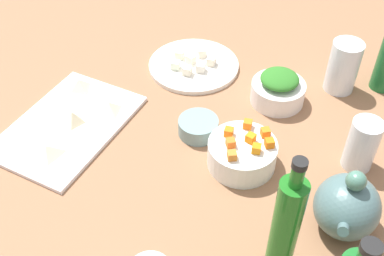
# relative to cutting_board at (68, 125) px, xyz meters

# --- Properties ---
(tabletop) EXTENTS (1.90, 1.90, 0.03)m
(tabletop) POSITION_rel_cutting_board_xyz_m (-0.06, 0.29, -0.02)
(tabletop) COLOR #8E6343
(tabletop) RESTS_ON ground
(cutting_board) EXTENTS (0.36, 0.26, 0.01)m
(cutting_board) POSITION_rel_cutting_board_xyz_m (0.00, 0.00, 0.00)
(cutting_board) COLOR white
(cutting_board) RESTS_ON tabletop
(plate_tofu) EXTENTS (0.24, 0.24, 0.01)m
(plate_tofu) POSITION_rel_cutting_board_xyz_m (-0.33, 0.19, 0.00)
(plate_tofu) COLOR white
(plate_tofu) RESTS_ON tabletop
(bowl_greens) EXTENTS (0.13, 0.13, 0.05)m
(bowl_greens) POSITION_rel_cutting_board_xyz_m (-0.28, 0.43, 0.02)
(bowl_greens) COLOR white
(bowl_greens) RESTS_ON tabletop
(bowl_carrots) EXTENTS (0.15, 0.15, 0.06)m
(bowl_carrots) POSITION_rel_cutting_board_xyz_m (-0.04, 0.41, 0.02)
(bowl_carrots) COLOR white
(bowl_carrots) RESTS_ON tabletop
(bowl_small_side) EXTENTS (0.09, 0.09, 0.04)m
(bowl_small_side) POSITION_rel_cutting_board_xyz_m (-0.10, 0.29, 0.01)
(bowl_small_side) COLOR gray
(bowl_small_side) RESTS_ON tabletop
(teapot) EXTENTS (0.15, 0.12, 0.15)m
(teapot) POSITION_rel_cutting_board_xyz_m (0.04, 0.64, 0.06)
(teapot) COLOR slate
(teapot) RESTS_ON tabletop
(bottle_1) EXTENTS (0.05, 0.05, 0.29)m
(bottle_1) POSITION_rel_cutting_board_xyz_m (0.18, 0.55, 0.12)
(bottle_1) COLOR #1F6E1F
(bottle_1) RESTS_ON tabletop
(drinking_glass_0) EXTENTS (0.06, 0.06, 0.12)m
(drinking_glass_0) POSITION_rel_cutting_board_xyz_m (-0.13, 0.64, 0.05)
(drinking_glass_0) COLOR white
(drinking_glass_0) RESTS_ON tabletop
(drinking_glass_2) EXTENTS (0.08, 0.08, 0.13)m
(drinking_glass_2) POSITION_rel_cutting_board_xyz_m (-0.38, 0.56, 0.06)
(drinking_glass_2) COLOR white
(drinking_glass_2) RESTS_ON tabletop
(carrot_cube_0) EXTENTS (0.02, 0.02, 0.02)m
(carrot_cube_0) POSITION_rel_cutting_board_xyz_m (-0.06, 0.42, 0.06)
(carrot_cube_0) COLOR orange
(carrot_cube_0) RESTS_ON bowl_carrots
(carrot_cube_1) EXTENTS (0.02, 0.02, 0.02)m
(carrot_cube_1) POSITION_rel_cutting_board_xyz_m (-0.03, 0.39, 0.06)
(carrot_cube_1) COLOR orange
(carrot_cube_1) RESTS_ON bowl_carrots
(carrot_cube_2) EXTENTS (0.02, 0.02, 0.02)m
(carrot_cube_2) POSITION_rel_cutting_board_xyz_m (-0.03, 0.44, 0.06)
(carrot_cube_2) COLOR orange
(carrot_cube_2) RESTS_ON bowl_carrots
(carrot_cube_3) EXTENTS (0.02, 0.02, 0.02)m
(carrot_cube_3) POSITION_rel_cutting_board_xyz_m (-0.06, 0.37, 0.06)
(carrot_cube_3) COLOR orange
(carrot_cube_3) RESTS_ON bowl_carrots
(carrot_cube_4) EXTENTS (0.02, 0.02, 0.02)m
(carrot_cube_4) POSITION_rel_cutting_board_xyz_m (-0.08, 0.45, 0.06)
(carrot_cube_4) COLOR orange
(carrot_cube_4) RESTS_ON bowl_carrots
(carrot_cube_5) EXTENTS (0.02, 0.02, 0.02)m
(carrot_cube_5) POSITION_rel_cutting_board_xyz_m (-0.09, 0.40, 0.06)
(carrot_cube_5) COLOR orange
(carrot_cube_5) RESTS_ON bowl_carrots
(carrot_cube_6) EXTENTS (0.02, 0.02, 0.02)m
(carrot_cube_6) POSITION_rel_cutting_board_xyz_m (0.01, 0.40, 0.06)
(carrot_cube_6) COLOR orange
(carrot_cube_6) RESTS_ON bowl_carrots
(carrot_cube_7) EXTENTS (0.02, 0.02, 0.02)m
(carrot_cube_7) POSITION_rel_cutting_board_xyz_m (-0.06, 0.46, 0.06)
(carrot_cube_7) COLOR orange
(carrot_cube_7) RESTS_ON bowl_carrots
(chopped_greens_mound) EXTENTS (0.10, 0.10, 0.03)m
(chopped_greens_mound) POSITION_rel_cutting_board_xyz_m (-0.28, 0.43, 0.06)
(chopped_greens_mound) COLOR #2D7324
(chopped_greens_mound) RESTS_ON bowl_greens
(tofu_cube_0) EXTENTS (0.03, 0.03, 0.02)m
(tofu_cube_0) POSITION_rel_cutting_board_xyz_m (-0.34, 0.14, 0.02)
(tofu_cube_0) COLOR white
(tofu_cube_0) RESTS_ON plate_tofu
(tofu_cube_1) EXTENTS (0.03, 0.03, 0.02)m
(tofu_cube_1) POSITION_rel_cutting_board_xyz_m (-0.37, 0.19, 0.02)
(tofu_cube_1) COLOR silver
(tofu_cube_1) RESTS_ON plate_tofu
(tofu_cube_2) EXTENTS (0.02, 0.02, 0.02)m
(tofu_cube_2) POSITION_rel_cutting_board_xyz_m (-0.31, 0.22, 0.02)
(tofu_cube_2) COLOR white
(tofu_cube_2) RESTS_ON plate_tofu
(tofu_cube_3) EXTENTS (0.02, 0.02, 0.02)m
(tofu_cube_3) POSITION_rel_cutting_board_xyz_m (-0.34, 0.23, 0.02)
(tofu_cube_3) COLOR #F8E9CF
(tofu_cube_3) RESTS_ON plate_tofu
(tofu_cube_4) EXTENTS (0.02, 0.02, 0.02)m
(tofu_cube_4) POSITION_rel_cutting_board_xyz_m (-0.29, 0.15, 0.02)
(tofu_cube_4) COLOR white
(tofu_cube_4) RESTS_ON plate_tofu
(tofu_cube_5) EXTENTS (0.02, 0.02, 0.02)m
(tofu_cube_5) POSITION_rel_cutting_board_xyz_m (-0.28, 0.19, 0.02)
(tofu_cube_5) COLOR #F2E7CA
(tofu_cube_5) RESTS_ON plate_tofu
(tofu_cube_6) EXTENTS (0.03, 0.03, 0.02)m
(tofu_cube_6) POSITION_rel_cutting_board_xyz_m (-0.33, 0.18, 0.02)
(tofu_cube_6) COLOR white
(tofu_cube_6) RESTS_ON plate_tofu
(dumpling_0) EXTENTS (0.07, 0.07, 0.03)m
(dumpling_0) POSITION_rel_cutting_board_xyz_m (-0.08, 0.07, 0.02)
(dumpling_0) COLOR beige
(dumpling_0) RESTS_ON cutting_board
(dumpling_1) EXTENTS (0.05, 0.05, 0.03)m
(dumpling_1) POSITION_rel_cutting_board_xyz_m (-0.01, 0.01, 0.02)
(dumpling_1) COLOR beige
(dumpling_1) RESTS_ON cutting_board
(dumpling_2) EXTENTS (0.06, 0.06, 0.03)m
(dumpling_2) POSITION_rel_cutting_board_xyz_m (-0.13, -0.04, 0.02)
(dumpling_2) COLOR beige
(dumpling_2) RESTS_ON cutting_board
(dumpling_3) EXTENTS (0.08, 0.08, 0.02)m
(dumpling_3) POSITION_rel_cutting_board_xyz_m (0.10, 0.01, 0.02)
(dumpling_3) COLOR beige
(dumpling_3) RESTS_ON cutting_board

